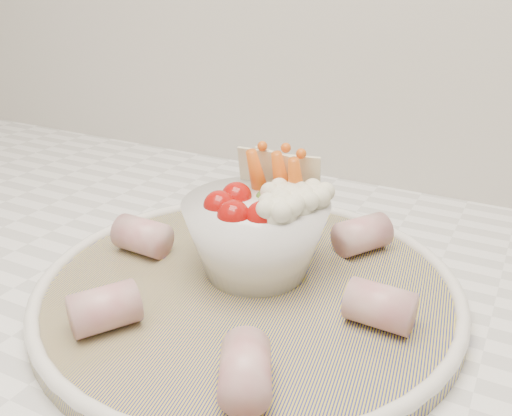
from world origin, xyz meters
The scene contains 3 objects.
serving_platter centered at (-0.14, 1.43, 0.93)m, with size 0.42×0.42×0.02m.
veggie_bowl centered at (-0.14, 1.46, 0.98)m, with size 0.13×0.13×0.11m.
cured_meat_rolls centered at (-0.14, 1.43, 0.95)m, with size 0.29×0.30×0.03m.
Camera 1 is at (0.06, 1.05, 1.20)m, focal length 40.00 mm.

